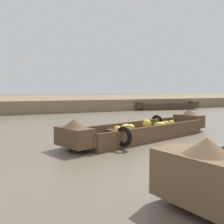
# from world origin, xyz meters

# --- Properties ---
(ground_plane) EXTENTS (300.00, 300.00, 0.00)m
(ground_plane) POSITION_xyz_m (0.00, 10.00, 0.00)
(ground_plane) COLOR #665B4C
(riverbank_strip) EXTENTS (160.00, 20.00, 0.85)m
(riverbank_strip) POSITION_xyz_m (0.00, 23.85, 0.42)
(riverbank_strip) COLOR #7F6B4C
(riverbank_strip) RESTS_ON ground
(banana_boat) EXTENTS (5.73, 2.72, 0.78)m
(banana_boat) POSITION_xyz_m (0.21, 3.56, 0.25)
(banana_boat) COLOR brown
(banana_boat) RESTS_ON ground
(fishing_skiff_distant) EXTENTS (5.39, 1.88, 0.84)m
(fishing_skiff_distant) POSITION_xyz_m (9.02, 13.48, 0.28)
(fishing_skiff_distant) COLOR #3D2D21
(fishing_skiff_distant) RESTS_ON ground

